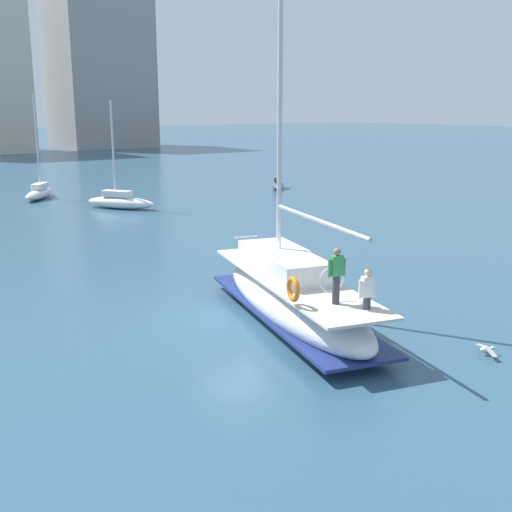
% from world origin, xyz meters
% --- Properties ---
extents(ground_plane, '(400.00, 400.00, 0.00)m').
position_xyz_m(ground_plane, '(0.00, 0.00, 0.00)').
color(ground_plane, '#2D516B').
extents(main_sailboat, '(4.85, 9.89, 14.32)m').
position_xyz_m(main_sailboat, '(1.08, -1.50, 0.92)').
color(main_sailboat, silver).
rests_on(main_sailboat, ground).
extents(moored_sloop_near, '(3.08, 3.49, 6.39)m').
position_xyz_m(moored_sloop_near, '(21.52, 25.50, 0.46)').
color(moored_sloop_near, '#4C4C51').
rests_on(moored_sloop_near, ground).
extents(moored_catamaran, '(3.70, 4.35, 7.72)m').
position_xyz_m(moored_catamaran, '(3.23, 31.30, 0.53)').
color(moored_catamaran, white).
rests_on(moored_catamaran, ground).
extents(moored_cutter_left, '(3.86, 4.88, 7.22)m').
position_xyz_m(moored_cutter_left, '(6.20, 23.30, 0.55)').
color(moored_cutter_left, white).
rests_on(moored_cutter_left, ground).
extents(seagull, '(0.56, 0.95, 0.17)m').
position_xyz_m(seagull, '(3.68, -6.90, 0.18)').
color(seagull, silver).
rests_on(seagull, ground).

